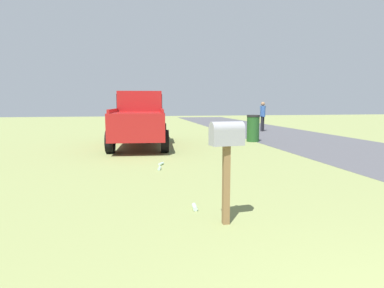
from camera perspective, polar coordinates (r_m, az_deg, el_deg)
The scene contains 7 objects.
mailbox at distance 4.37m, azimuth 6.10°, elevation 0.13°, with size 0.25×0.47×1.41m.
pickup_truck at distance 12.74m, azimuth -9.05°, elevation 4.69°, with size 5.32×2.39×2.09m.
trash_bin at distance 14.11m, azimuth 10.66°, elevation 2.74°, with size 0.55×0.55×1.14m.
pedestrian at distance 19.32m, azimuth 12.29°, elevation 5.11°, with size 0.34×0.49×1.70m.
litter_bottle_midfield_a at distance 8.14m, azimuth -5.73°, elevation -4.26°, with size 0.07×0.07×0.22m, color #B2D8BF.
litter_bottle_by_mailbox at distance 8.74m, azimuth -5.43°, elevation -3.46°, with size 0.07×0.07×0.22m, color #B2D8BF.
litter_bottle_midfield_b at distance 5.18m, azimuth 0.47°, elevation -10.99°, with size 0.07×0.07×0.22m, color #B2D8BF.
Camera 1 is at (-0.31, 2.33, 1.66)m, focal length 30.41 mm.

